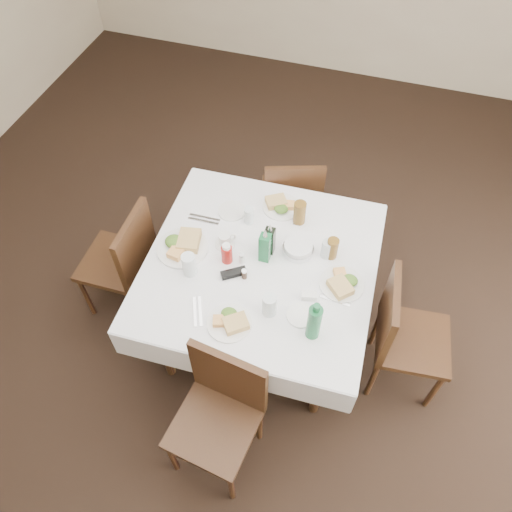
# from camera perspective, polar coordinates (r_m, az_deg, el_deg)

# --- Properties ---
(ground_plane) EXTENTS (7.00, 7.00, 0.00)m
(ground_plane) POSITION_cam_1_polar(r_m,az_deg,el_deg) (3.50, -0.40, -10.30)
(ground_plane) COLOR black
(room_shell) EXTENTS (6.04, 7.04, 2.80)m
(room_shell) POSITION_cam_1_polar(r_m,az_deg,el_deg) (2.13, -0.66, 11.33)
(room_shell) COLOR #BFAB90
(room_shell) RESTS_ON ground
(dining_table) EXTENTS (1.38, 1.38, 0.76)m
(dining_table) POSITION_cam_1_polar(r_m,az_deg,el_deg) (3.00, 0.54, -1.66)
(dining_table) COLOR black
(dining_table) RESTS_ON ground
(chair_north) EXTENTS (0.52, 0.52, 0.86)m
(chair_north) POSITION_cam_1_polar(r_m,az_deg,el_deg) (3.67, 4.09, 6.81)
(chair_north) COLOR black
(chair_north) RESTS_ON ground
(chair_south) EXTENTS (0.48, 0.48, 0.91)m
(chair_south) POSITION_cam_1_polar(r_m,az_deg,el_deg) (2.78, -4.01, -16.81)
(chair_south) COLOR black
(chair_south) RESTS_ON ground
(chair_east) EXTENTS (0.47, 0.47, 0.91)m
(chair_east) POSITION_cam_1_polar(r_m,az_deg,el_deg) (3.08, 16.22, -8.29)
(chair_east) COLOR black
(chair_east) RESTS_ON ground
(chair_west) EXTENTS (0.44, 0.44, 0.91)m
(chair_west) POSITION_cam_1_polar(r_m,az_deg,el_deg) (3.37, -14.70, -0.21)
(chair_west) COLOR black
(chair_west) RESTS_ON ground
(meal_north) EXTENTS (0.24, 0.24, 0.05)m
(meal_north) POSITION_cam_1_polar(r_m,az_deg,el_deg) (3.20, 2.81, 5.79)
(meal_north) COLOR white
(meal_north) RESTS_ON dining_table
(meal_south) EXTENTS (0.24, 0.24, 0.05)m
(meal_south) POSITION_cam_1_polar(r_m,az_deg,el_deg) (2.69, -2.95, -7.46)
(meal_south) COLOR white
(meal_south) RESTS_ON dining_table
(meal_east) EXTENTS (0.26, 0.26, 0.06)m
(meal_east) POSITION_cam_1_polar(r_m,az_deg,el_deg) (2.86, 9.85, -3.09)
(meal_east) COLOR white
(meal_east) RESTS_ON dining_table
(meal_west) EXTENTS (0.31, 0.31, 0.07)m
(meal_west) POSITION_cam_1_polar(r_m,az_deg,el_deg) (3.01, -8.41, 1.27)
(meal_west) COLOR white
(meal_west) RESTS_ON dining_table
(side_plate_a) EXTENTS (0.18, 0.18, 0.01)m
(side_plate_a) POSITION_cam_1_polar(r_m,az_deg,el_deg) (3.19, -2.76, 5.15)
(side_plate_a) COLOR white
(side_plate_a) RESTS_ON dining_table
(side_plate_b) EXTENTS (0.16, 0.16, 0.01)m
(side_plate_b) POSITION_cam_1_polar(r_m,az_deg,el_deg) (2.74, 5.15, -6.74)
(side_plate_b) COLOR white
(side_plate_b) RESTS_ON dining_table
(water_n) EXTENTS (0.06, 0.06, 0.11)m
(water_n) POSITION_cam_1_polar(r_m,az_deg,el_deg) (3.09, -0.81, 4.66)
(water_n) COLOR silver
(water_n) RESTS_ON dining_table
(water_s) EXTENTS (0.08, 0.08, 0.14)m
(water_s) POSITION_cam_1_polar(r_m,az_deg,el_deg) (2.68, 1.54, -5.63)
(water_s) COLOR silver
(water_s) RESTS_ON dining_table
(water_e) EXTENTS (0.07, 0.07, 0.12)m
(water_e) POSITION_cam_1_polar(r_m,az_deg,el_deg) (2.94, 8.12, 0.81)
(water_e) COLOR silver
(water_e) RESTS_ON dining_table
(water_w) EXTENTS (0.08, 0.08, 0.15)m
(water_w) POSITION_cam_1_polar(r_m,az_deg,el_deg) (2.85, -7.65, -0.99)
(water_w) COLOR silver
(water_w) RESTS_ON dining_table
(iced_tea_a) EXTENTS (0.08, 0.08, 0.16)m
(iced_tea_a) POSITION_cam_1_polar(r_m,az_deg,el_deg) (3.09, 5.01, 4.95)
(iced_tea_a) COLOR brown
(iced_tea_a) RESTS_ON dining_table
(iced_tea_b) EXTENTS (0.07, 0.07, 0.14)m
(iced_tea_b) POSITION_cam_1_polar(r_m,az_deg,el_deg) (2.94, 8.71, 0.87)
(iced_tea_b) COLOR brown
(iced_tea_b) RESTS_ON dining_table
(bread_basket) EXTENTS (0.19, 0.19, 0.06)m
(bread_basket) POSITION_cam_1_polar(r_m,az_deg,el_deg) (2.97, 4.84, 0.89)
(bread_basket) COLOR silver
(bread_basket) RESTS_ON dining_table
(oil_cruet_dark) EXTENTS (0.06, 0.06, 0.24)m
(oil_cruet_dark) POSITION_cam_1_polar(r_m,az_deg,el_deg) (2.90, 1.57, 1.86)
(oil_cruet_dark) COLOR black
(oil_cruet_dark) RESTS_ON dining_table
(oil_cruet_green) EXTENTS (0.06, 0.06, 0.26)m
(oil_cruet_green) POSITION_cam_1_polar(r_m,az_deg,el_deg) (2.86, 1.03, 1.09)
(oil_cruet_green) COLOR #196637
(oil_cruet_green) RESTS_ON dining_table
(ketchup_bottle) EXTENTS (0.07, 0.07, 0.14)m
(ketchup_bottle) POSITION_cam_1_polar(r_m,az_deg,el_deg) (2.89, -3.36, 0.29)
(ketchup_bottle) COLOR #A91A14
(ketchup_bottle) RESTS_ON dining_table
(salt_shaker) EXTENTS (0.03, 0.03, 0.08)m
(salt_shaker) POSITION_cam_1_polar(r_m,az_deg,el_deg) (2.90, -1.61, -0.23)
(salt_shaker) COLOR white
(salt_shaker) RESTS_ON dining_table
(pepper_shaker) EXTENTS (0.03, 0.03, 0.07)m
(pepper_shaker) POSITION_cam_1_polar(r_m,az_deg,el_deg) (2.84, -1.35, -2.08)
(pepper_shaker) COLOR #3E2B21
(pepper_shaker) RESTS_ON dining_table
(coffee_mug) EXTENTS (0.12, 0.12, 0.09)m
(coffee_mug) POSITION_cam_1_polar(r_m,az_deg,el_deg) (2.99, -3.55, 1.82)
(coffee_mug) COLOR white
(coffee_mug) RESTS_ON dining_table
(sunglasses) EXTENTS (0.15, 0.12, 0.03)m
(sunglasses) POSITION_cam_1_polar(r_m,az_deg,el_deg) (2.87, -2.58, -1.96)
(sunglasses) COLOR black
(sunglasses) RESTS_ON dining_table
(green_bottle) EXTENTS (0.07, 0.07, 0.28)m
(green_bottle) POSITION_cam_1_polar(r_m,az_deg,el_deg) (2.58, 6.65, -7.49)
(green_bottle) COLOR #196637
(green_bottle) RESTS_ON dining_table
(sugar_caddy) EXTENTS (0.10, 0.07, 0.04)m
(sugar_caddy) POSITION_cam_1_polar(r_m,az_deg,el_deg) (2.79, 6.08, -4.53)
(sugar_caddy) COLOR white
(sugar_caddy) RESTS_ON dining_table
(cutlery_n) EXTENTS (0.05, 0.17, 0.01)m
(cutlery_n) POSITION_cam_1_polar(r_m,az_deg,el_deg) (3.17, 5.02, 4.62)
(cutlery_n) COLOR silver
(cutlery_n) RESTS_ON dining_table
(cutlery_s) EXTENTS (0.12, 0.19, 0.01)m
(cutlery_s) POSITION_cam_1_polar(r_m,az_deg,el_deg) (2.76, -6.69, -6.31)
(cutlery_s) COLOR silver
(cutlery_s) RESTS_ON dining_table
(cutlery_e) EXTENTS (0.17, 0.06, 0.01)m
(cutlery_e) POSITION_cam_1_polar(r_m,az_deg,el_deg) (2.82, 9.09, -4.88)
(cutlery_e) COLOR silver
(cutlery_e) RESTS_ON dining_table
(cutlery_w) EXTENTS (0.20, 0.06, 0.01)m
(cutlery_w) POSITION_cam_1_polar(r_m,az_deg,el_deg) (3.16, -5.96, 4.19)
(cutlery_w) COLOR silver
(cutlery_w) RESTS_ON dining_table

